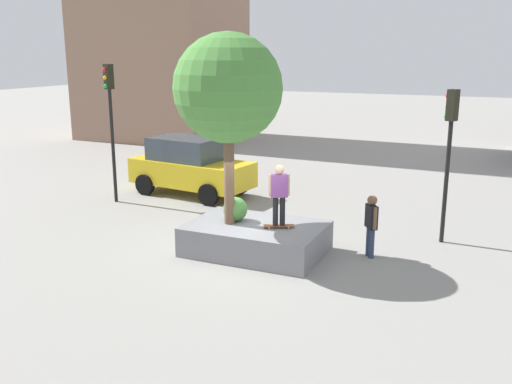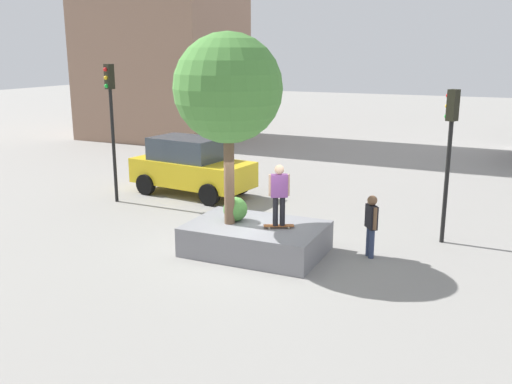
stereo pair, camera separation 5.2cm
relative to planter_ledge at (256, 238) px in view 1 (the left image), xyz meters
name	(u,v)px [view 1 (the left image)]	position (x,y,z in m)	size (l,w,h in m)	color
ground_plane	(248,254)	(-0.14, -0.20, -0.39)	(120.00, 120.00, 0.00)	gray
planter_ledge	(256,238)	(0.00, 0.00, 0.00)	(3.60, 2.43, 0.79)	gray
plaza_tree	(228,89)	(-0.70, -0.19, 3.98)	(2.82, 2.82, 5.02)	brown
boxwood_shrub	(235,209)	(-0.66, 0.08, 0.73)	(0.66, 0.66, 0.66)	#4C8C3D
skateboard	(279,226)	(0.67, -0.03, 0.45)	(0.81, 0.54, 0.07)	brown
skateboarder	(279,191)	(0.67, -0.03, 1.41)	(0.49, 0.37, 1.63)	black
taxi_cab	(190,166)	(-4.89, 4.86, 0.71)	(4.87, 2.66, 2.17)	gold
traffic_light_corner	(449,140)	(4.49, 2.96, 2.56)	(0.37, 0.35, 4.32)	black
traffic_light_median	(110,110)	(-6.82, 2.79, 2.91)	(0.33, 0.37, 4.88)	black
passerby_with_bag	(371,222)	(2.90, 0.92, 0.58)	(0.41, 0.49, 1.68)	navy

